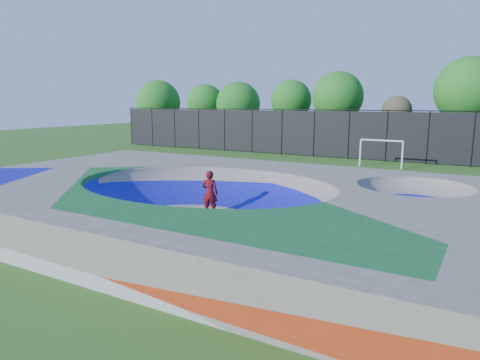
% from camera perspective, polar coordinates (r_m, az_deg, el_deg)
% --- Properties ---
extents(ground, '(120.00, 120.00, 0.00)m').
position_cam_1_polar(ground, '(17.59, -4.78, -5.08)').
color(ground, '#285718').
rests_on(ground, ground).
extents(skate_deck, '(22.00, 14.00, 1.50)m').
position_cam_1_polar(skate_deck, '(17.40, -4.82, -2.70)').
color(skate_deck, gray).
rests_on(skate_deck, ground).
extents(skater, '(0.79, 0.63, 1.88)m').
position_cam_1_polar(skater, '(17.88, -4.04, -1.70)').
color(skater, '#AC0D1A').
rests_on(skater, ground).
extents(skateboard, '(0.80, 0.51, 0.05)m').
position_cam_1_polar(skateboard, '(18.09, -4.01, -4.54)').
color(skateboard, black).
rests_on(skateboard, ground).
extents(soccer_goal, '(3.05, 0.12, 2.01)m').
position_cam_1_polar(soccer_goal, '(32.24, 18.31, 4.04)').
color(soccer_goal, white).
rests_on(soccer_goal, ground).
extents(fence, '(48.09, 0.09, 4.04)m').
position_cam_1_polar(fence, '(36.34, 14.33, 6.02)').
color(fence, black).
rests_on(fence, ground).
extents(treeline, '(54.05, 7.35, 8.37)m').
position_cam_1_polar(treeline, '(41.41, 16.56, 10.18)').
color(treeline, '#432E21').
rests_on(treeline, ground).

